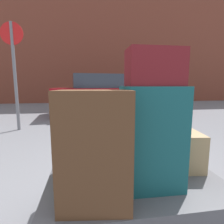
{
  "coord_description": "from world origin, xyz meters",
  "views": [
    {
      "loc": [
        -0.38,
        -1.22,
        1.06
      ],
      "look_at": [
        0.0,
        1.2,
        0.69
      ],
      "focal_mm": 28.75,
      "sensor_mm": 36.0,
      "label": 1
    }
  ],
  "objects_px": {
    "suitcase_teal_center": "(152,139)",
    "bicycle_leaning": "(169,97)",
    "luggage_cart": "(136,189)",
    "bollard_kerb_mid": "(159,99)",
    "suitcase_brown_front_left": "(95,150)",
    "duffel_bag_maroon_topmost_pile": "(155,68)",
    "duffel_bag_tan_front_right": "(165,150)",
    "no_parking_sign": "(14,65)",
    "parked_car": "(112,93)",
    "bollard_kerb_near": "(134,99)",
    "suitcase_olive_rear_right": "(90,165)"
  },
  "relations": [
    {
      "from": "no_parking_sign",
      "to": "bollard_kerb_mid",
      "type": "bearing_deg",
      "value": 39.28
    },
    {
      "from": "suitcase_olive_rear_right",
      "to": "bollard_kerb_near",
      "type": "bearing_deg",
      "value": 59.4
    },
    {
      "from": "luggage_cart",
      "to": "suitcase_teal_center",
      "type": "relative_size",
      "value": 1.88
    },
    {
      "from": "suitcase_teal_center",
      "to": "bollard_kerb_mid",
      "type": "xyz_separation_m",
      "value": [
        3.43,
        7.82,
        -0.35
      ]
    },
    {
      "from": "suitcase_olive_rear_right",
      "to": "bicycle_leaning",
      "type": "relative_size",
      "value": 0.3
    },
    {
      "from": "bollard_kerb_near",
      "to": "suitcase_brown_front_left",
      "type": "bearing_deg",
      "value": -107.54
    },
    {
      "from": "luggage_cart",
      "to": "suitcase_brown_front_left",
      "type": "height_order",
      "value": "suitcase_brown_front_left"
    },
    {
      "from": "bollard_kerb_mid",
      "to": "no_parking_sign",
      "type": "height_order",
      "value": "no_parking_sign"
    },
    {
      "from": "bicycle_leaning",
      "to": "bollard_kerb_mid",
      "type": "distance_m",
      "value": 1.54
    },
    {
      "from": "luggage_cart",
      "to": "bicycle_leaning",
      "type": "xyz_separation_m",
      "value": [
        4.61,
        8.79,
        0.1
      ]
    },
    {
      "from": "suitcase_olive_rear_right",
      "to": "duffel_bag_maroon_topmost_pile",
      "type": "height_order",
      "value": "duffel_bag_maroon_topmost_pile"
    },
    {
      "from": "duffel_bag_tan_front_right",
      "to": "bollard_kerb_near",
      "type": "xyz_separation_m",
      "value": [
        1.87,
        7.53,
        -0.15
      ]
    },
    {
      "from": "luggage_cart",
      "to": "parked_car",
      "type": "height_order",
      "value": "parked_car"
    },
    {
      "from": "duffel_bag_tan_front_right",
      "to": "bollard_kerb_mid",
      "type": "bearing_deg",
      "value": 74.66
    },
    {
      "from": "duffel_bag_tan_front_right",
      "to": "luggage_cart",
      "type": "bearing_deg",
      "value": -141.48
    },
    {
      "from": "suitcase_olive_rear_right",
      "to": "suitcase_brown_front_left",
      "type": "relative_size",
      "value": 0.75
    },
    {
      "from": "suitcase_brown_front_left",
      "to": "no_parking_sign",
      "type": "height_order",
      "value": "no_parking_sign"
    },
    {
      "from": "no_parking_sign",
      "to": "parked_car",
      "type": "bearing_deg",
      "value": 37.71
    },
    {
      "from": "suitcase_olive_rear_right",
      "to": "no_parking_sign",
      "type": "bearing_deg",
      "value": 104.25
    },
    {
      "from": "luggage_cart",
      "to": "duffel_bag_maroon_topmost_pile",
      "type": "bearing_deg",
      "value": -53.07
    },
    {
      "from": "suitcase_teal_center",
      "to": "bollard_kerb_near",
      "type": "height_order",
      "value": "suitcase_teal_center"
    },
    {
      "from": "duffel_bag_tan_front_right",
      "to": "bollard_kerb_near",
      "type": "height_order",
      "value": "bollard_kerb_near"
    },
    {
      "from": "parked_car",
      "to": "bollard_kerb_near",
      "type": "bearing_deg",
      "value": 57.88
    },
    {
      "from": "suitcase_brown_front_left",
      "to": "duffel_bag_maroon_topmost_pile",
      "type": "xyz_separation_m",
      "value": [
        0.4,
        0.12,
        0.48
      ]
    },
    {
      "from": "duffel_bag_tan_front_right",
      "to": "bollard_kerb_mid",
      "type": "xyz_separation_m",
      "value": [
        3.19,
        7.53,
        -0.15
      ]
    },
    {
      "from": "suitcase_brown_front_left",
      "to": "bicycle_leaning",
      "type": "height_order",
      "value": "suitcase_brown_front_left"
    },
    {
      "from": "parked_car",
      "to": "bollard_kerb_near",
      "type": "xyz_separation_m",
      "value": [
        1.54,
        2.45,
        -0.41
      ]
    },
    {
      "from": "suitcase_olive_rear_right",
      "to": "bollard_kerb_near",
      "type": "height_order",
      "value": "bollard_kerb_near"
    },
    {
      "from": "suitcase_brown_front_left",
      "to": "no_parking_sign",
      "type": "distance_m",
      "value": 3.93
    },
    {
      "from": "suitcase_teal_center",
      "to": "bollard_kerb_near",
      "type": "relative_size",
      "value": 1.03
    },
    {
      "from": "suitcase_teal_center",
      "to": "suitcase_olive_rear_right",
      "type": "height_order",
      "value": "suitcase_teal_center"
    },
    {
      "from": "luggage_cart",
      "to": "bollard_kerb_mid",
      "type": "height_order",
      "value": "bollard_kerb_mid"
    },
    {
      "from": "suitcase_teal_center",
      "to": "duffel_bag_maroon_topmost_pile",
      "type": "relative_size",
      "value": 1.99
    },
    {
      "from": "suitcase_teal_center",
      "to": "parked_car",
      "type": "distance_m",
      "value": 5.39
    },
    {
      "from": "luggage_cart",
      "to": "duffel_bag_maroon_topmost_pile",
      "type": "distance_m",
      "value": 0.91
    },
    {
      "from": "suitcase_brown_front_left",
      "to": "suitcase_teal_center",
      "type": "bearing_deg",
      "value": 23.93
    },
    {
      "from": "duffel_bag_tan_front_right",
      "to": "bollard_kerb_mid",
      "type": "relative_size",
      "value": 0.85
    },
    {
      "from": "suitcase_brown_front_left",
      "to": "bollard_kerb_near",
      "type": "relative_size",
      "value": 1.0
    },
    {
      "from": "bollard_kerb_near",
      "to": "bollard_kerb_mid",
      "type": "height_order",
      "value": "same"
    },
    {
      "from": "no_parking_sign",
      "to": "luggage_cart",
      "type": "bearing_deg",
      "value": -59.37
    },
    {
      "from": "suitcase_olive_rear_right",
      "to": "parked_car",
      "type": "xyz_separation_m",
      "value": [
        0.99,
        5.18,
        0.3
      ]
    },
    {
      "from": "luggage_cart",
      "to": "bollard_kerb_near",
      "type": "distance_m",
      "value": 8.02
    },
    {
      "from": "suitcase_teal_center",
      "to": "bicycle_leaning",
      "type": "xyz_separation_m",
      "value": [
        4.54,
        8.89,
        -0.32
      ]
    },
    {
      "from": "luggage_cart",
      "to": "bollard_kerb_near",
      "type": "relative_size",
      "value": 1.93
    },
    {
      "from": "no_parking_sign",
      "to": "duffel_bag_tan_front_right",
      "type": "bearing_deg",
      "value": -53.89
    },
    {
      "from": "suitcase_brown_front_left",
      "to": "duffel_bag_maroon_topmost_pile",
      "type": "distance_m",
      "value": 0.64
    },
    {
      "from": "suitcase_teal_center",
      "to": "luggage_cart",
      "type": "bearing_deg",
      "value": 128.38
    },
    {
      "from": "duffel_bag_tan_front_right",
      "to": "suitcase_teal_center",
      "type": "bearing_deg",
      "value": -122.21
    },
    {
      "from": "parked_car",
      "to": "bollard_kerb_mid",
      "type": "height_order",
      "value": "parked_car"
    },
    {
      "from": "bollard_kerb_mid",
      "to": "no_parking_sign",
      "type": "relative_size",
      "value": 0.28
    }
  ]
}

